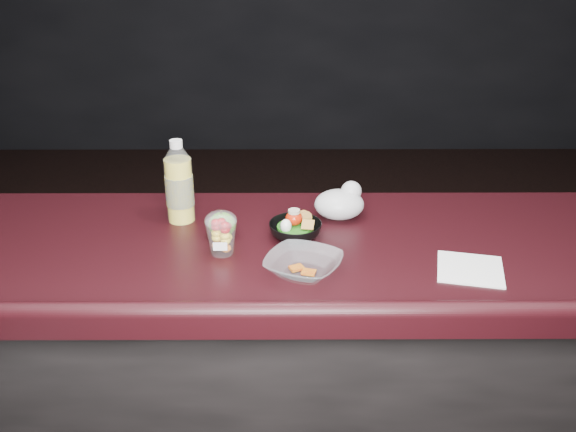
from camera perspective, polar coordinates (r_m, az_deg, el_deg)
The scene contains 8 objects.
counter at distance 2.02m, azimuth 0.67°, elevation -15.42°, with size 4.06×0.71×1.02m.
lemonade_bottle at distance 1.86m, azimuth -9.63°, elevation 2.51°, with size 0.08×0.08×0.24m.
fruit_cup at distance 1.67m, azimuth -5.95°, elevation -1.47°, with size 0.08×0.08×0.12m.
green_apple at distance 1.77m, azimuth -5.89°, elevation -0.79°, with size 0.08×0.08×0.08m.
plastic_bag at distance 1.87m, azimuth 4.72°, elevation 1.19°, with size 0.15×0.12×0.11m.
snack_bowl at distance 1.76m, azimuth 0.62°, elevation -1.15°, with size 0.15×0.15×0.08m.
takeout_bowl at distance 1.59m, azimuth 1.38°, elevation -4.39°, with size 0.24×0.24×0.05m.
paper_napkin at distance 1.68m, azimuth 15.89°, elevation -4.56°, with size 0.16×0.16×0.00m, color white.
Camera 1 is at (-0.03, -1.23, 1.83)m, focal length 40.00 mm.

